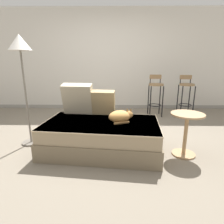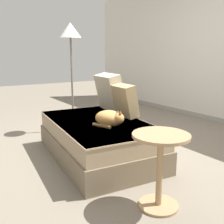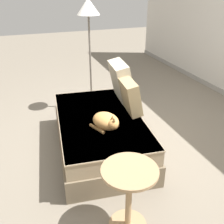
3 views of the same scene
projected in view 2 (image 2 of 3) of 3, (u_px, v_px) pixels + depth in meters
name	position (u px, v px, depth m)	size (l,w,h in m)	color
ground_plane	(125.00, 150.00, 3.33)	(16.00, 16.00, 0.00)	slate
couch	(98.00, 139.00, 3.06)	(1.74, 1.14, 0.44)	#766750
throw_pillow_corner	(110.00, 92.00, 3.53)	(0.50, 0.32, 0.50)	beige
throw_pillow_middle	(125.00, 100.00, 3.18)	(0.40, 0.25, 0.40)	tan
cat	(110.00, 118.00, 2.77)	(0.39, 0.35, 0.20)	tan
side_table	(160.00, 160.00, 2.01)	(0.44, 0.44, 0.60)	tan
floor_lamp	(71.00, 41.00, 3.87)	(0.32, 0.32, 1.64)	slate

